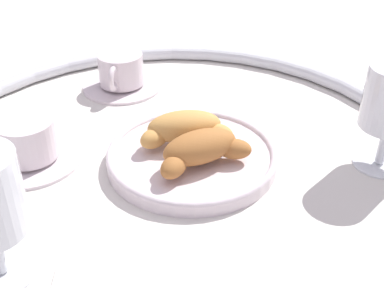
{
  "coord_description": "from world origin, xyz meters",
  "views": [
    {
      "loc": [
        -0.02,
        0.55,
        0.37
      ],
      "look_at": [
        -0.03,
        0.01,
        0.03
      ],
      "focal_mm": 45.82,
      "sensor_mm": 36.0,
      "label": 1
    }
  ],
  "objects_px": {
    "pastry_plate": "(192,156)",
    "coffee_cup_far": "(27,146)",
    "croissant_small": "(201,149)",
    "croissant_large": "(185,129)",
    "coffee_cup_near": "(121,74)"
  },
  "relations": [
    {
      "from": "pastry_plate",
      "to": "coffee_cup_far",
      "type": "bearing_deg",
      "value": -1.79
    },
    {
      "from": "pastry_plate",
      "to": "croissant_small",
      "type": "height_order",
      "value": "croissant_small"
    },
    {
      "from": "croissant_small",
      "to": "croissant_large",
      "type": "bearing_deg",
      "value": -68.7
    },
    {
      "from": "pastry_plate",
      "to": "coffee_cup_near",
      "type": "bearing_deg",
      "value": -63.44
    },
    {
      "from": "croissant_small",
      "to": "coffee_cup_far",
      "type": "relative_size",
      "value": 0.91
    },
    {
      "from": "pastry_plate",
      "to": "croissant_small",
      "type": "distance_m",
      "value": 0.04
    },
    {
      "from": "croissant_large",
      "to": "coffee_cup_far",
      "type": "relative_size",
      "value": 0.99
    },
    {
      "from": "croissant_large",
      "to": "croissant_small",
      "type": "xyz_separation_m",
      "value": [
        -0.02,
        0.05,
        0.0
      ]
    },
    {
      "from": "pastry_plate",
      "to": "coffee_cup_near",
      "type": "distance_m",
      "value": 0.26
    },
    {
      "from": "coffee_cup_near",
      "to": "coffee_cup_far",
      "type": "bearing_deg",
      "value": 65.73
    },
    {
      "from": "pastry_plate",
      "to": "coffee_cup_far",
      "type": "xyz_separation_m",
      "value": [
        0.22,
        -0.01,
        0.02
      ]
    },
    {
      "from": "coffee_cup_near",
      "to": "croissant_large",
      "type": "bearing_deg",
      "value": 117.05
    },
    {
      "from": "croissant_large",
      "to": "coffee_cup_far",
      "type": "distance_m",
      "value": 0.21
    },
    {
      "from": "croissant_large",
      "to": "pastry_plate",
      "type": "bearing_deg",
      "value": 111.79
    },
    {
      "from": "croissant_large",
      "to": "coffee_cup_near",
      "type": "relative_size",
      "value": 0.99
    }
  ]
}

